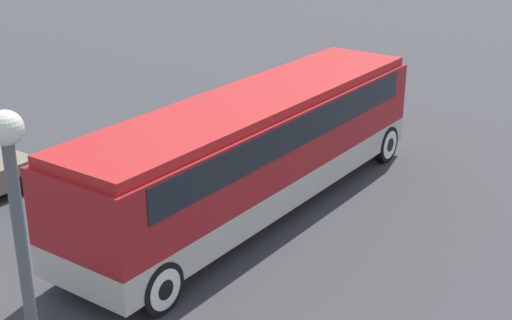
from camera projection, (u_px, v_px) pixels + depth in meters
name	position (u px, v px, depth m)	size (l,w,h in m)	color
ground_plane	(256.00, 209.00, 17.44)	(120.00, 120.00, 0.00)	#38383A
tour_bus	(258.00, 141.00, 16.87)	(11.29, 2.56, 2.90)	#B7B2A8
lamp_post	(20.00, 236.00, 8.97)	(0.44, 0.44, 4.99)	#515156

